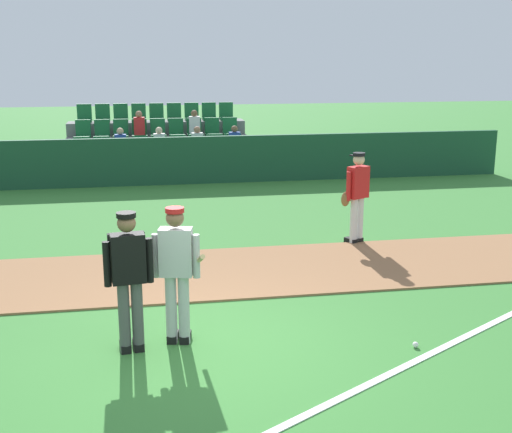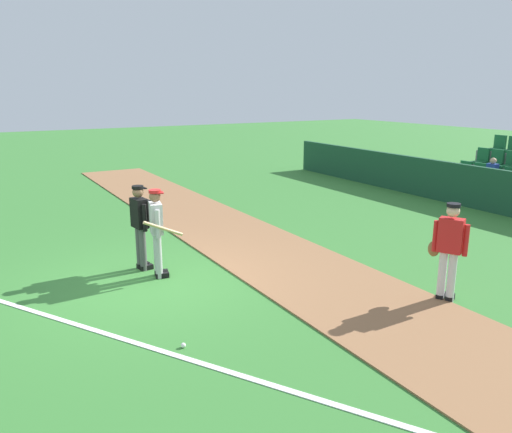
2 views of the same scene
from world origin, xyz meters
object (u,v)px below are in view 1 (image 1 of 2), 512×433
(batter_grey_jersey, at_px, (177,270))
(runner_red_jersey, at_px, (357,194))
(umpire_home_plate, at_px, (129,274))
(baseball, at_px, (415,345))

(batter_grey_jersey, relative_size, runner_red_jersey, 1.00)
(batter_grey_jersey, bearing_deg, umpire_home_plate, -166.79)
(batter_grey_jersey, distance_m, runner_red_jersey, 5.37)
(baseball, bearing_deg, batter_grey_jersey, 167.03)
(batter_grey_jersey, xyz_separation_m, baseball, (2.89, -0.67, -0.93))
(runner_red_jersey, height_order, baseball, runner_red_jersey)
(umpire_home_plate, bearing_deg, batter_grey_jersey, 13.21)
(batter_grey_jersey, relative_size, baseball, 23.78)
(baseball, bearing_deg, runner_red_jersey, 80.83)
(umpire_home_plate, distance_m, runner_red_jersey, 5.88)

